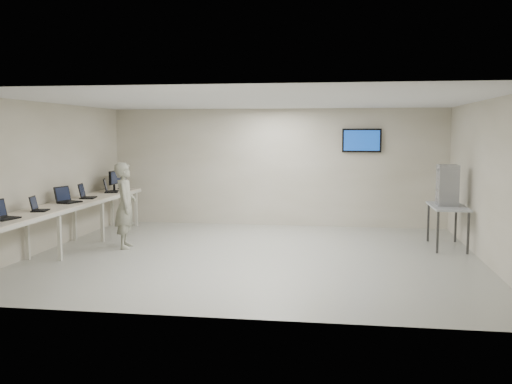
# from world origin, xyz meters

# --- Properties ---
(room) EXTENTS (8.01, 7.01, 2.81)m
(room) POSITION_xyz_m (0.03, 0.06, 1.41)
(room) COLOR #A8A7A2
(room) RESTS_ON ground
(workbench) EXTENTS (0.76, 6.00, 0.90)m
(workbench) POSITION_xyz_m (-3.59, 0.00, 0.83)
(workbench) COLOR beige
(workbench) RESTS_ON ground
(laptop_0) EXTENTS (0.40, 0.45, 0.31)m
(laptop_0) POSITION_xyz_m (-3.65, -2.03, 0.98)
(laptop_0) COLOR black
(laptop_0) RESTS_ON workbench
(laptop_1) EXTENTS (0.33, 0.37, 0.26)m
(laptop_1) POSITION_xyz_m (-3.59, -1.08, 0.97)
(laptop_1) COLOR black
(laptop_1) RESTS_ON workbench
(laptop_2) EXTENTS (0.44, 0.47, 0.31)m
(laptop_2) POSITION_xyz_m (-3.64, 0.07, 0.98)
(laptop_2) COLOR black
(laptop_2) RESTS_ON workbench
(laptop_3) EXTENTS (0.38, 0.43, 0.30)m
(laptop_3) POSITION_xyz_m (-3.62, 0.84, 0.98)
(laptop_3) COLOR black
(laptop_3) RESTS_ON workbench
(laptop_4) EXTENTS (0.43, 0.46, 0.30)m
(laptop_4) POSITION_xyz_m (-3.61, 2.00, 0.98)
(laptop_4) COLOR black
(laptop_4) RESTS_ON workbench
(monitor_near) EXTENTS (0.21, 0.47, 0.46)m
(monitor_near) POSITION_xyz_m (-3.60, 2.29, 1.18)
(monitor_near) COLOR black
(monitor_near) RESTS_ON workbench
(monitor_far) EXTENTS (0.21, 0.46, 0.46)m
(monitor_far) POSITION_xyz_m (-3.60, 2.75, 1.18)
(monitor_far) COLOR black
(monitor_far) RESTS_ON workbench
(soldier) EXTENTS (0.53, 0.69, 1.66)m
(soldier) POSITION_xyz_m (-2.58, 0.37, 0.83)
(soldier) COLOR gray
(soldier) RESTS_ON ground
(side_table) EXTENTS (0.64, 1.37, 0.82)m
(side_table) POSITION_xyz_m (3.60, 1.33, 0.75)
(side_table) COLOR #9CA0A4
(side_table) RESTS_ON ground
(storage_bins) EXTENTS (0.38, 0.42, 0.79)m
(storage_bins) POSITION_xyz_m (3.58, 1.33, 1.22)
(storage_bins) COLOR #949598
(storage_bins) RESTS_ON side_table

